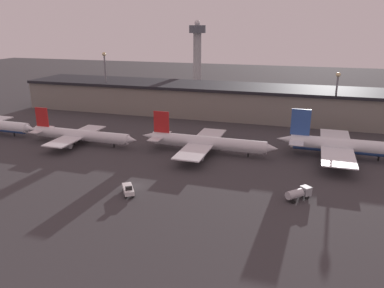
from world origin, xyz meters
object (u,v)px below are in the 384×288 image
airplane_1 (79,135)px  service_vehicle_2 (128,190)px  control_tower (197,52)px  service_vehicle_0 (298,193)px  airplane_3 (340,146)px  airplane_2 (206,143)px

airplane_1 → service_vehicle_2: (33.06, -31.05, -1.83)m
control_tower → airplane_1: bearing=-97.4°
airplane_1 → service_vehicle_0: size_ratio=6.94×
airplane_1 → airplane_3: (82.67, 11.04, 0.66)m
airplane_2 → control_tower: bearing=108.6°
airplane_1 → control_tower: bearing=83.5°
control_tower → service_vehicle_2: bearing=-81.1°
airplane_2 → service_vehicle_0: size_ratio=7.25×
service_vehicle_2 → control_tower: bearing=155.7°
control_tower → service_vehicle_0: bearing=-64.0°
airplane_3 → service_vehicle_2: 65.11m
service_vehicle_0 → control_tower: size_ratio=0.15×
airplane_1 → airplane_2: bearing=5.5°
airplane_3 → airplane_1: bearing=-171.5°
airplane_3 → service_vehicle_2: airplane_3 is taller
airplane_2 → control_tower: 101.53m
airplane_2 → service_vehicle_2: airplane_2 is taller
service_vehicle_0 → control_tower: control_tower is taller
airplane_1 → control_tower: (12.77, 98.21, 20.72)m
airplane_3 → service_vehicle_0: size_ratio=6.27×
airplane_1 → service_vehicle_2: 45.39m
airplane_1 → service_vehicle_0: airplane_1 is taller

